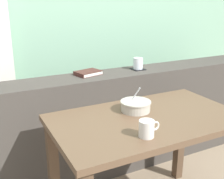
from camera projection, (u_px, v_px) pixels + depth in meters
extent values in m
cube|color=#423D38|center=(109.00, 123.00, 2.26)|extent=(2.80, 0.29, 0.82)
cube|color=brown|center=(54.00, 172.00, 1.74)|extent=(0.06, 0.06, 0.68)
cube|color=brown|center=(180.00, 138.00, 2.17)|extent=(0.06, 0.06, 0.68)
cube|color=brown|center=(147.00, 120.00, 1.62)|extent=(1.09, 0.64, 0.03)
cube|color=black|center=(138.00, 69.00, 2.26)|extent=(0.10, 0.10, 0.00)
cylinder|color=white|center=(138.00, 63.00, 2.25)|extent=(0.08, 0.08, 0.09)
cylinder|color=orange|center=(138.00, 65.00, 2.25)|extent=(0.07, 0.07, 0.06)
cube|color=#47231E|center=(88.00, 74.00, 2.11)|extent=(0.20, 0.17, 0.00)
cube|color=silver|center=(88.00, 73.00, 2.10)|extent=(0.20, 0.16, 0.02)
cube|color=#47231E|center=(88.00, 71.00, 2.10)|extent=(0.20, 0.17, 0.00)
cube|color=#47231E|center=(78.00, 75.00, 2.05)|extent=(0.04, 0.13, 0.03)
cylinder|color=#BCB7A8|center=(136.00, 106.00, 1.69)|extent=(0.17, 0.17, 0.06)
cylinder|color=#BCB7A8|center=(136.00, 102.00, 1.69)|extent=(0.18, 0.18, 0.01)
cylinder|color=#9E5B33|center=(136.00, 107.00, 1.70)|extent=(0.15, 0.15, 0.04)
cylinder|color=silver|center=(134.00, 97.00, 1.70)|extent=(0.04, 0.10, 0.14)
ellipsoid|color=silver|center=(132.00, 103.00, 1.73)|extent=(0.03, 0.05, 0.01)
cylinder|color=silver|center=(147.00, 129.00, 1.37)|extent=(0.08, 0.08, 0.08)
torus|color=silver|center=(155.00, 126.00, 1.39)|extent=(0.05, 0.01, 0.05)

